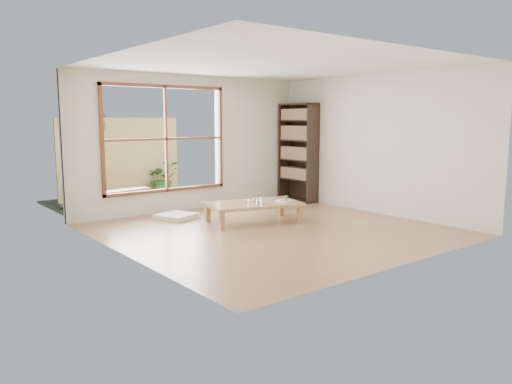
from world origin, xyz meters
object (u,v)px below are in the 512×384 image
at_px(low_table, 254,205).
at_px(bookshelf, 298,153).
at_px(food_tray, 285,200).
at_px(garden_bench, 124,193).

bearing_deg(low_table, bookshelf, 44.29).
relative_size(food_tray, garden_bench, 0.31).
distance_m(low_table, bookshelf, 2.62).
bearing_deg(garden_bench, low_table, -76.32).
height_order(bookshelf, food_tray, bookshelf).
xyz_separation_m(low_table, garden_bench, (-1.15, 2.79, -0.00)).
relative_size(bookshelf, garden_bench, 1.93).
relative_size(low_table, bookshelf, 0.83).
bearing_deg(food_tray, low_table, 145.25).
xyz_separation_m(food_tray, garden_bench, (-1.67, 3.01, -0.07)).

